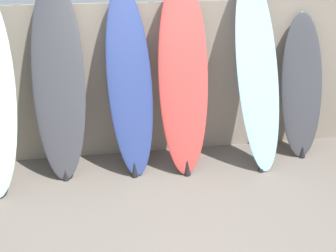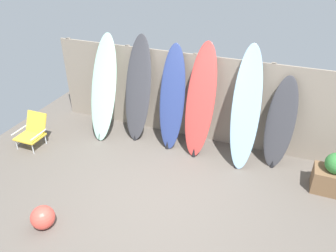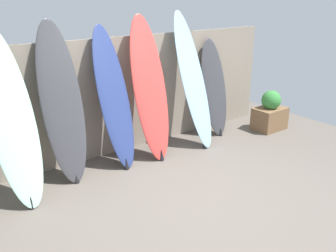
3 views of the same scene
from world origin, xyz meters
name	(u,v)px [view 1 (image 1 of 3)]	position (x,y,z in m)	size (l,w,h in m)	color
ground	(186,247)	(0.00, 0.00, 0.00)	(7.68, 7.68, 0.00)	#5B544C
fence_back	(152,80)	(0.00, 2.01, 0.90)	(6.08, 0.11, 1.80)	gray
surfboard_charcoal_1	(59,81)	(-1.05, 1.65, 1.05)	(0.57, 0.61, 2.12)	#38383D
surfboard_navy_2	(130,83)	(-0.30, 1.61, 1.00)	(0.56, 0.69, 2.02)	navy
surfboard_red_3	(183,77)	(0.28, 1.56, 1.06)	(0.58, 0.69, 2.14)	#D13D38
surfboard_skyblue_4	(258,72)	(1.12, 1.55, 1.07)	(0.60, 0.85, 2.16)	#8CB7D6
surfboard_charcoal_5	(302,87)	(1.74, 1.69, 0.83)	(0.54, 0.53, 1.67)	#38383D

